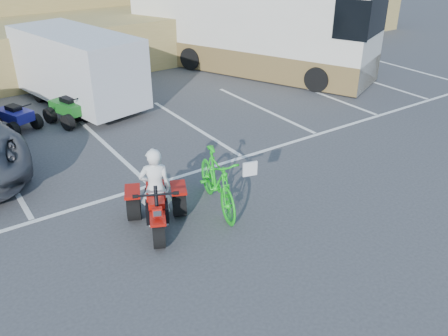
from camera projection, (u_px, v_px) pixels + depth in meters
ground at (205, 235)px, 9.40m from camera, size 100.00×100.00×0.00m
parking_stripes at (152, 151)px, 12.82m from camera, size 28.00×5.16×0.01m
grass_embankment at (11, 31)px, 20.11m from camera, size 40.00×8.50×3.10m
red_trike_atv at (158, 229)px, 9.60m from camera, size 1.83×2.04×1.08m
rider at (155, 188)px, 9.33m from camera, size 0.74×0.64×1.72m
green_dirt_bike at (217, 181)px, 10.01m from camera, size 1.13×2.25×1.30m
cargo_trailer at (77, 66)px, 15.56m from camera, size 3.09×5.49×2.42m
rv_motorhome at (249, 31)px, 19.22m from camera, size 6.54×10.32×3.66m
quad_atv_blue at (18, 129)px, 14.20m from camera, size 1.36×1.54×0.84m
quad_atv_green at (72, 122)px, 14.71m from camera, size 1.40×1.63×0.90m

